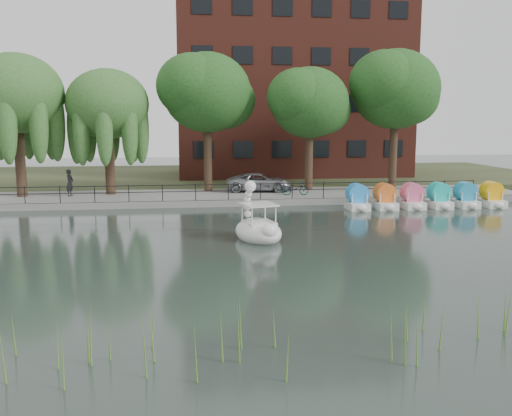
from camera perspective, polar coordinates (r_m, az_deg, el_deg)
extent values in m
plane|color=#3B4A43|center=(22.25, 0.07, -4.91)|extent=(120.00, 120.00, 0.00)
cube|color=gray|center=(37.87, -3.13, 1.11)|extent=(40.00, 6.00, 0.40)
cube|color=gray|center=(34.96, -2.75, 0.47)|extent=(40.00, 0.25, 0.40)
cube|color=#47512D|center=(51.75, -4.33, 3.16)|extent=(60.00, 22.00, 0.36)
cylinder|color=black|center=(35.01, -2.80, 2.38)|extent=(32.00, 0.04, 0.04)
cylinder|color=black|center=(35.06, -2.79, 1.73)|extent=(32.00, 0.04, 0.04)
cylinder|color=black|center=(35.07, -2.79, 1.65)|extent=(0.05, 0.05, 1.00)
cube|color=#4C1E16|center=(52.51, 3.41, 13.28)|extent=(20.00, 10.00, 18.00)
cylinder|color=#473323|center=(39.35, -22.50, 4.11)|extent=(0.60, 0.60, 4.20)
ellipsoid|color=#4F863D|center=(39.29, -22.88, 10.53)|extent=(5.88, 5.88, 5.00)
cylinder|color=#473323|center=(38.82, -14.41, 4.16)|extent=(0.60, 0.60, 3.80)
ellipsoid|color=#4F863D|center=(38.71, -14.64, 10.05)|extent=(5.32, 5.32, 4.52)
cylinder|color=#473323|center=(39.55, -4.83, 4.99)|extent=(0.60, 0.60, 4.50)
ellipsoid|color=#2F6928|center=(39.51, -4.92, 11.45)|extent=(6.00, 6.00, 5.10)
cylinder|color=#473323|center=(40.02, 5.30, 4.71)|extent=(0.60, 0.60, 4.05)
ellipsoid|color=#2F6928|center=(39.93, 5.39, 10.45)|extent=(5.40, 5.40, 4.59)
cylinder|color=#473323|center=(42.85, 13.55, 5.23)|extent=(0.60, 0.60, 4.72)
ellipsoid|color=#2F6928|center=(42.83, 13.78, 11.47)|extent=(6.30, 6.30, 5.36)
imported|color=gray|center=(39.10, 0.33, 2.73)|extent=(2.93, 5.40, 1.44)
imported|color=gray|center=(37.22, 3.95, 2.06)|extent=(0.79, 1.78, 1.00)
imported|color=black|center=(38.50, -18.13, 2.60)|extent=(0.67, 0.82, 1.98)
ellipsoid|color=white|center=(25.39, 0.23, -2.42)|extent=(2.55, 3.36, 0.67)
cube|color=white|center=(25.22, 0.32, -1.72)|extent=(1.50, 1.58, 0.33)
cube|color=white|center=(25.12, 0.28, 0.36)|extent=(1.70, 1.78, 0.07)
ellipsoid|color=white|center=(24.17, 1.34, -2.32)|extent=(0.81, 0.69, 0.62)
sphere|color=white|center=(26.00, -0.58, 2.18)|extent=(0.53, 0.53, 0.53)
cone|color=black|center=(26.34, -0.85, 2.19)|extent=(0.28, 0.33, 0.22)
cylinder|color=yellow|center=(26.19, -0.73, 2.18)|extent=(0.31, 0.18, 0.29)
cube|color=white|center=(34.28, 10.09, 0.21)|extent=(1.15, 1.70, 0.44)
cylinder|color=#2D96EB|center=(34.27, 10.07, 1.44)|extent=(0.90, 1.20, 0.90)
cube|color=white|center=(34.83, 12.76, 0.26)|extent=(1.15, 1.70, 0.44)
cylinder|color=orange|center=(34.82, 12.74, 1.47)|extent=(0.90, 1.20, 0.90)
cube|color=white|center=(35.45, 15.34, 0.31)|extent=(1.15, 1.70, 0.44)
cylinder|color=#E25D86|center=(35.44, 15.32, 1.50)|extent=(0.90, 1.20, 0.90)
cube|color=white|center=(36.14, 17.82, 0.36)|extent=(1.15, 1.70, 0.44)
cylinder|color=#1BBDB3|center=(36.14, 17.81, 1.53)|extent=(0.90, 1.20, 0.90)
cube|color=white|center=(36.90, 20.21, 0.40)|extent=(1.15, 1.70, 0.44)
cylinder|color=#258FBB|center=(36.89, 20.20, 1.55)|extent=(0.90, 1.20, 0.90)
cube|color=white|center=(37.72, 22.50, 0.45)|extent=(1.15, 1.70, 0.44)
cylinder|color=#FCAD0F|center=(37.71, 22.49, 1.57)|extent=(0.90, 1.20, 0.90)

